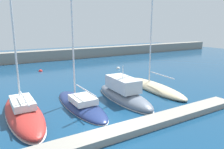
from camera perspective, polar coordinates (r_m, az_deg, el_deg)
ground_plane at (r=16.41m, az=-0.56°, el=-13.79°), size 120.00×120.00×0.00m
dock_pier at (r=15.33m, az=1.96°, el=-14.79°), size 23.72×1.57×0.50m
breakwater_seawall at (r=47.49m, az=-21.84°, el=4.29°), size 108.00×2.49×2.19m
sailboat_red_second at (r=19.46m, az=-22.25°, el=-8.97°), size 2.76×10.18×21.77m
sailboat_navy_third at (r=20.44m, az=-8.27°, el=-7.38°), size 2.67×9.46×20.36m
motorboat_slate_fourth at (r=22.18m, az=3.02°, el=-5.02°), size 3.07×9.20×3.84m
sailboat_sand_fifth at (r=25.91m, az=11.16°, el=-3.14°), size 3.33×10.26×18.53m
mooring_buoy_red at (r=37.35m, az=-18.26°, el=0.78°), size 0.65×0.65×0.65m
mooring_buoy_white at (r=37.72m, az=1.63°, el=1.53°), size 0.65×0.65×0.65m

